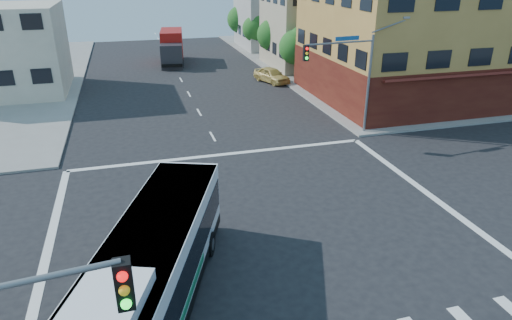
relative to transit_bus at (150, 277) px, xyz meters
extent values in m
plane|color=black|center=(5.35, 4.42, -1.78)|extent=(120.00, 120.00, 0.00)
cube|color=gray|center=(40.35, 39.42, -1.70)|extent=(50.00, 50.00, 0.15)
cube|color=#B98C42|center=(25.35, 22.92, 5.22)|extent=(18.00, 15.00, 14.00)
cube|color=#5B2114|center=(25.35, 22.92, 0.22)|extent=(18.09, 15.08, 4.00)
cube|color=maroon|center=(25.35, 15.82, 1.82)|extent=(16.00, 1.60, 0.51)
cube|color=tan|center=(22.35, 38.42, 2.72)|extent=(12.00, 10.00, 9.00)
cube|color=#A09F9B|center=(22.35, 52.42, 3.22)|extent=(12.00, 10.00, 10.00)
cylinder|color=slate|center=(16.15, 15.22, 1.72)|extent=(0.18, 0.18, 7.00)
cylinder|color=slate|center=(13.65, 14.97, 4.82)|extent=(5.01, 0.62, 0.12)
cube|color=black|center=(11.15, 14.72, 4.32)|extent=(0.32, 0.30, 1.00)
sphere|color=#FF0C0C|center=(11.15, 14.55, 4.62)|extent=(0.20, 0.20, 0.20)
sphere|color=yellow|center=(11.15, 14.55, 4.32)|extent=(0.20, 0.20, 0.20)
sphere|color=#19FF33|center=(11.15, 14.55, 4.02)|extent=(0.20, 0.20, 0.20)
cube|color=#155090|center=(14.15, 15.02, 5.07)|extent=(1.80, 0.22, 0.28)
cube|color=gray|center=(18.65, 15.47, 6.22)|extent=(0.50, 0.22, 0.14)
cube|color=black|center=(-0.45, -5.88, 4.32)|extent=(0.32, 0.30, 1.00)
sphere|color=#FF0C0C|center=(-0.45, -6.05, 4.62)|extent=(0.20, 0.20, 0.20)
sphere|color=yellow|center=(-0.45, -6.05, 4.32)|extent=(0.20, 0.20, 0.20)
sphere|color=#19FF33|center=(-0.45, -6.05, 4.02)|extent=(0.20, 0.20, 0.20)
cylinder|color=#3D2216|center=(17.15, 32.42, -0.81)|extent=(0.28, 0.28, 1.92)
sphere|color=#195A1F|center=(17.15, 32.42, 1.59)|extent=(3.60, 3.60, 3.60)
sphere|color=#195A1F|center=(17.55, 32.12, 2.49)|extent=(2.52, 2.52, 2.52)
cylinder|color=#3D2216|center=(17.15, 40.42, -0.78)|extent=(0.28, 0.28, 1.99)
sphere|color=#195A1F|center=(17.15, 40.42, 1.74)|extent=(3.80, 3.80, 3.80)
sphere|color=#195A1F|center=(17.55, 40.12, 2.69)|extent=(2.66, 2.66, 2.66)
cylinder|color=#3D2216|center=(17.15, 48.42, -0.83)|extent=(0.28, 0.28, 1.89)
sphere|color=#195A1F|center=(17.15, 48.42, 1.47)|extent=(3.40, 3.40, 3.40)
sphere|color=#195A1F|center=(17.55, 48.12, 2.32)|extent=(2.38, 2.38, 2.38)
cylinder|color=#3D2216|center=(17.15, 56.42, -0.76)|extent=(0.28, 0.28, 2.03)
sphere|color=#195A1F|center=(17.15, 56.42, 1.85)|extent=(4.00, 4.00, 4.00)
sphere|color=#195A1F|center=(17.55, 56.12, 2.85)|extent=(2.80, 2.80, 2.80)
cube|color=black|center=(0.01, 0.02, -1.21)|extent=(6.83, 12.39, 0.46)
cube|color=white|center=(0.01, 0.02, 0.03)|extent=(6.81, 12.36, 2.91)
cube|color=black|center=(0.01, 0.02, 0.21)|extent=(6.73, 12.04, 1.28)
cube|color=black|center=(2.18, 5.68, 0.11)|extent=(2.26, 0.91, 1.38)
cube|color=#E5590C|center=(2.19, 5.71, 1.13)|extent=(1.84, 0.75, 0.29)
cube|color=white|center=(0.01, 0.02, 1.43)|extent=(6.67, 12.12, 0.12)
cube|color=white|center=(-1.09, -2.84, 1.67)|extent=(2.50, 2.75, 0.37)
cube|color=#147545|center=(-1.40, 0.01, -0.70)|extent=(2.03, 5.25, 0.29)
cube|color=#147545|center=(1.05, -0.93, -0.70)|extent=(2.03, 5.25, 0.29)
cylinder|color=black|center=(0.27, 4.11, -1.25)|extent=(0.67, 1.10, 1.06)
cylinder|color=#99999E|center=(0.14, 4.17, -1.25)|extent=(0.23, 0.51, 0.53)
cylinder|color=black|center=(2.55, 3.24, -1.25)|extent=(0.67, 1.10, 1.06)
cylinder|color=#99999E|center=(2.68, 3.19, -1.25)|extent=(0.23, 0.51, 0.53)
cube|color=#29282E|center=(5.12, 41.43, -0.38)|extent=(2.75, 2.66, 2.79)
cube|color=black|center=(4.99, 40.42, 0.05)|extent=(2.25, 0.37, 1.07)
cube|color=#A5130F|center=(5.64, 45.48, 0.48)|extent=(3.32, 6.29, 3.22)
cube|color=black|center=(5.47, 44.20, -1.19)|extent=(3.43, 8.82, 0.32)
cylinder|color=black|center=(4.03, 41.79, -1.24)|extent=(0.43, 1.10, 1.07)
cylinder|color=black|center=(6.27, 41.50, -1.24)|extent=(0.43, 1.10, 1.07)
cylinder|color=black|center=(4.42, 44.88, -1.24)|extent=(0.43, 1.10, 1.07)
cylinder|color=black|center=(6.66, 44.59, -1.24)|extent=(0.43, 1.10, 1.07)
cylinder|color=black|center=(4.76, 47.54, -1.24)|extent=(0.43, 1.10, 1.07)
cylinder|color=black|center=(7.00, 47.26, -1.24)|extent=(0.43, 1.10, 1.07)
imported|color=tan|center=(14.30, 31.71, -1.01)|extent=(3.27, 4.87, 1.54)
camera|label=1|loc=(0.04, -12.88, 9.60)|focal=32.00mm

